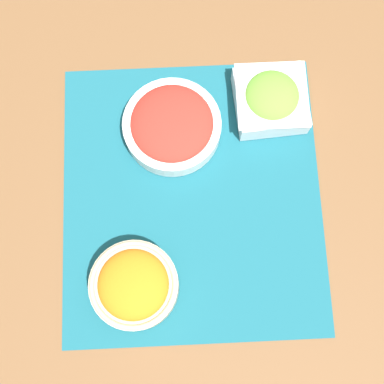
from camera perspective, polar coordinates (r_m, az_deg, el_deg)
The scene contains 5 objects.
ground_plane at distance 0.87m, azimuth 0.00°, elevation -0.53°, with size 3.00×3.00×0.00m, color brown.
placemat at distance 0.87m, azimuth 0.00°, elevation -0.50°, with size 0.47×0.42×0.00m.
lettuce_bowl at distance 0.90m, azimuth 8.41°, elevation 9.79°, with size 0.12×0.12×0.06m.
tomato_bowl at distance 0.88m, azimuth -2.15°, elevation 7.13°, with size 0.16×0.16×0.05m.
carrot_bowl at distance 0.82m, azimuth -6.17°, elevation -9.87°, with size 0.13×0.13×0.07m.
Camera 1 is at (-0.20, 0.01, 0.85)m, focal length 50.00 mm.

